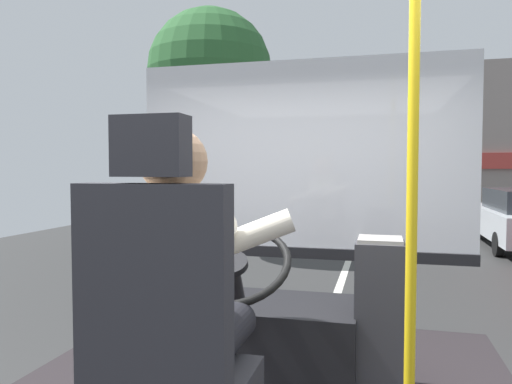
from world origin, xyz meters
TOP-DOWN VIEW (x-y plane):
  - ground at (0.00, 8.80)m, footprint 18.00×44.00m
  - driver_seat at (-0.07, -0.55)m, footprint 0.48×0.48m
  - bus_driver at (-0.07, -0.44)m, footprint 0.73×0.59m
  - steering_console at (-0.07, 0.60)m, footprint 1.10×1.03m
  - handrail_pole at (0.70, 0.05)m, footprint 0.04×0.04m
  - fare_box at (0.58, 0.55)m, footprint 0.24×0.25m
  - windshield_panel at (0.00, 1.62)m, footprint 2.50×0.08m
  - street_tree at (-2.90, 7.69)m, footprint 2.58×2.58m

SIDE VIEW (x-z plane):
  - ground at x=0.00m, z-range -0.05..0.00m
  - steering_console at x=-0.07m, z-range 0.46..1.31m
  - fare_box at x=0.58m, z-range 0.66..1.45m
  - driver_seat at x=-0.07m, z-range 0.56..1.85m
  - bus_driver at x=-0.07m, z-range 0.99..1.83m
  - windshield_panel at x=0.00m, z-range 0.97..2.45m
  - handrail_pole at x=0.70m, z-range 0.66..2.77m
  - street_tree at x=-2.90m, z-range 1.25..6.38m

